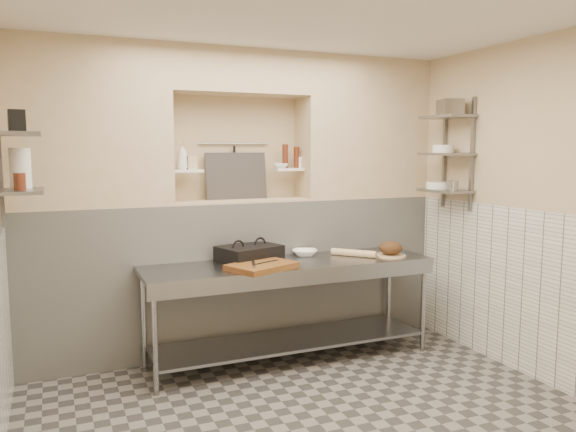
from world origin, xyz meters
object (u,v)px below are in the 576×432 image
prep_table (290,291)px  panini_press (249,253)px  rolling_pin (354,253)px  bottle_soap (182,156)px  mixing_bowl (305,253)px  jug_left (20,168)px  bowl_alcove (280,166)px  cutting_board (262,266)px  bread_loaf (391,248)px

prep_table → panini_press: panini_press is taller
prep_table → rolling_pin: bearing=1.8°
rolling_pin → bottle_soap: 1.81m
rolling_pin → mixing_bowl: bearing=152.8°
prep_table → panini_press: bearing=150.4°
bottle_soap → jug_left: (-1.30, -0.57, -0.07)m
rolling_pin → bowl_alcove: bearing=133.8°
mixing_bowl → bowl_alcove: 0.88m
panini_press → jug_left: size_ratio=2.09×
rolling_pin → bowl_alcove: (-0.52, 0.54, 0.80)m
prep_table → jug_left: jug_left is taller
panini_press → jug_left: bearing=167.5°
cutting_board → rolling_pin: 1.00m
rolling_pin → bread_loaf: bread_loaf is taller
bread_loaf → jug_left: 3.19m
cutting_board → bread_loaf: (1.30, 0.06, 0.06)m
bottle_soap → bowl_alcove: 0.96m
panini_press → bread_loaf: bearing=-30.9°
prep_table → jug_left: size_ratio=8.92×
bottle_soap → mixing_bowl: bearing=-17.7°
bottle_soap → bowl_alcove: bearing=-0.4°
rolling_pin → bread_loaf: 0.35m
bowl_alcove → mixing_bowl: bearing=-71.2°
bread_loaf → bottle_soap: size_ratio=0.90×
panini_press → rolling_pin: panini_press is taller
bread_loaf → rolling_pin: bearing=157.7°
mixing_bowl → rolling_pin: (0.41, -0.21, 0.00)m
mixing_bowl → bowl_alcove: (-0.11, 0.33, 0.81)m
panini_press → cutting_board: bearing=-109.6°
panini_press → jug_left: 1.97m
bowl_alcove → jug_left: (-2.25, -0.56, 0.02)m
mixing_bowl → bottle_soap: bearing=162.3°
bowl_alcove → cutting_board: bearing=-122.3°
panini_press → bread_loaf: bread_loaf is taller
cutting_board → bottle_soap: bearing=123.5°
cutting_board → bread_loaf: bread_loaf is taller
rolling_pin → bread_loaf: bearing=-22.3°
bowl_alcove → prep_table: bearing=-103.6°
mixing_bowl → bread_loaf: bread_loaf is taller
prep_table → bottle_soap: size_ratio=10.94×
bottle_soap → panini_press: bearing=-37.9°
bottle_soap → rolling_pin: bearing=-20.4°
prep_table → jug_left: bearing=180.0°
rolling_pin → jug_left: jug_left is taller
bread_loaf → bowl_alcove: (-0.84, 0.67, 0.76)m
rolling_pin → jug_left: bearing=-179.6°
panini_press → cutting_board: (-0.01, -0.35, -0.05)m
rolling_pin → jug_left: 2.89m
prep_table → bottle_soap: 1.55m
bread_loaf → cutting_board: bearing=-177.4°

